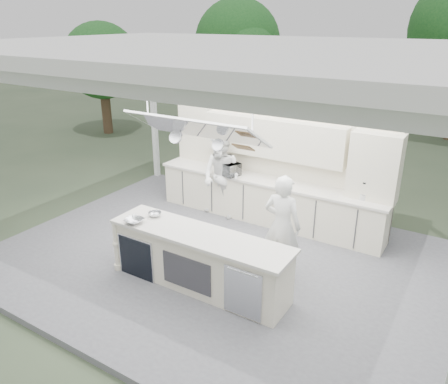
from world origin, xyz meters
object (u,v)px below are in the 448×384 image
Objects in this scene: demo_island at (198,260)px; sous_chef at (221,177)px; head_chef at (282,226)px; back_counter at (267,200)px.

sous_chef is (-1.11, 2.46, 0.45)m from demo_island.
sous_chef is at bearing -34.26° from head_chef.
demo_island is 2.82m from back_counter.
demo_island is 2.74m from sous_chef.
demo_island is 1.75× the size of head_chef.
head_chef is at bearing -27.01° from sous_chef.
head_chef reaches higher than demo_island.
demo_island is at bearing -86.37° from back_counter.
sous_chef is at bearing 114.24° from demo_island.
back_counter is at bearing 27.43° from sous_chef.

